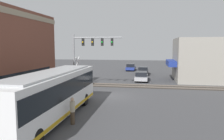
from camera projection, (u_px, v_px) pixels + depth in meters
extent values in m
plane|color=#424244|center=(112.00, 96.00, 22.41)|extent=(120.00, 120.00, 0.00)
cube|color=black|center=(5.00, 89.00, 17.36)|extent=(15.70, 0.12, 2.20)
cube|color=gray|center=(208.00, 60.00, 31.96)|extent=(8.05, 9.37, 6.27)
cube|color=navy|center=(171.00, 63.00, 32.92)|extent=(5.63, 1.20, 0.80)
cube|color=white|center=(52.00, 93.00, 15.08)|extent=(12.14, 2.55, 2.79)
cube|color=black|center=(52.00, 87.00, 15.03)|extent=(11.90, 2.59, 1.17)
cube|color=gold|center=(53.00, 111.00, 15.21)|extent=(11.90, 2.58, 0.24)
cube|color=#A5A8AA|center=(52.00, 73.00, 14.92)|extent=(10.32, 2.17, 0.12)
cylinder|color=black|center=(72.00, 99.00, 19.01)|extent=(1.00, 2.57, 1.00)
cylinder|color=black|center=(16.00, 137.00, 11.04)|extent=(1.00, 2.57, 1.00)
cylinder|color=gray|center=(74.00, 61.00, 27.15)|extent=(0.20, 0.20, 6.53)
cylinder|color=gray|center=(97.00, 38.00, 26.33)|extent=(0.16, 6.01, 0.16)
cube|color=black|center=(83.00, 42.00, 26.70)|extent=(0.30, 0.27, 0.90)
sphere|color=yellow|center=(83.00, 42.00, 26.54)|extent=(0.20, 0.20, 0.20)
cube|color=black|center=(93.00, 42.00, 26.49)|extent=(0.30, 0.27, 0.90)
sphere|color=yellow|center=(92.00, 42.00, 26.33)|extent=(0.20, 0.20, 0.20)
cube|color=black|center=(102.00, 42.00, 26.29)|extent=(0.30, 0.27, 0.90)
sphere|color=green|center=(102.00, 42.00, 26.12)|extent=(0.20, 0.20, 0.20)
cube|color=black|center=(112.00, 42.00, 26.08)|extent=(0.30, 0.27, 0.90)
sphere|color=green|center=(112.00, 42.00, 25.92)|extent=(0.20, 0.20, 0.20)
cylinder|color=gray|center=(78.00, 73.00, 27.09)|extent=(0.14, 0.14, 3.60)
cube|color=white|center=(78.00, 62.00, 26.95)|extent=(1.41, 0.06, 1.41)
cube|color=white|center=(78.00, 62.00, 26.95)|extent=(1.41, 0.06, 1.41)
cylinder|color=#38383A|center=(78.00, 69.00, 27.04)|extent=(0.08, 0.90, 0.08)
sphere|color=red|center=(81.00, 69.00, 26.91)|extent=(0.28, 0.28, 0.28)
sphere|color=red|center=(74.00, 69.00, 27.07)|extent=(0.28, 0.28, 0.28)
cube|color=#332D28|center=(120.00, 86.00, 28.29)|extent=(2.60, 60.00, 0.03)
cube|color=#6B6056|center=(119.00, 86.00, 27.58)|extent=(0.07, 60.00, 0.15)
cube|color=#6B6056|center=(121.00, 84.00, 28.98)|extent=(0.07, 60.00, 0.15)
cube|color=#B7B7BC|center=(141.00, 77.00, 32.40)|extent=(4.74, 1.80, 0.50)
cube|color=black|center=(141.00, 74.00, 32.11)|extent=(2.61, 1.62, 0.62)
cylinder|color=black|center=(142.00, 77.00, 33.86)|extent=(0.64, 1.82, 0.64)
cylinder|color=black|center=(141.00, 80.00, 30.98)|extent=(0.64, 1.82, 0.64)
cube|color=black|center=(143.00, 72.00, 39.47)|extent=(4.66, 1.80, 0.54)
cube|color=black|center=(143.00, 69.00, 39.18)|extent=(2.56, 1.62, 0.65)
cylinder|color=black|center=(143.00, 72.00, 40.91)|extent=(0.64, 1.82, 0.64)
cylinder|color=black|center=(143.00, 74.00, 38.08)|extent=(0.64, 1.82, 0.64)
cube|color=navy|center=(131.00, 68.00, 46.21)|extent=(4.22, 1.80, 0.55)
cube|color=black|center=(131.00, 65.00, 45.94)|extent=(2.32, 1.62, 0.66)
cylinder|color=black|center=(131.00, 68.00, 47.51)|extent=(0.64, 1.82, 0.64)
cylinder|color=black|center=(130.00, 70.00, 44.95)|extent=(0.64, 1.82, 0.64)
cylinder|color=#473828|center=(73.00, 118.00, 14.20)|extent=(0.28, 0.28, 0.84)
cylinder|color=#B2A58C|center=(72.00, 106.00, 14.12)|extent=(0.34, 0.34, 0.70)
sphere|color=tan|center=(72.00, 99.00, 14.07)|extent=(0.23, 0.23, 0.23)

